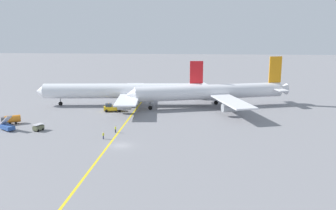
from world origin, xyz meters
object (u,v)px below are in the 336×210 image
airliner_being_pushed (212,92)px  ground_crew_wing_walker_right (103,135)px  gse_fuel_bowser_stubby (11,119)px  airliner_at_gate_left (125,91)px  pushback_tug (112,108)px  gse_stair_truck_yellow (7,126)px  gse_baggage_cart_trailing (38,127)px  ground_crew_ramp_agent_by_cones (115,129)px

airliner_being_pushed → ground_crew_wing_walker_right: airliner_being_pushed is taller
airliner_being_pushed → ground_crew_wing_walker_right: (-26.56, -38.25, -4.16)m
gse_fuel_bowser_stubby → ground_crew_wing_walker_right: gse_fuel_bowser_stubby is taller
airliner_being_pushed → airliner_at_gate_left: bearing=179.7°
airliner_being_pushed → pushback_tug: size_ratio=6.20×
gse_stair_truck_yellow → gse_baggage_cart_trailing: size_ratio=1.54×
airliner_at_gate_left → ground_crew_ramp_agent_by_cones: airliner_at_gate_left is taller
pushback_tug → gse_fuel_bowser_stubby: bearing=-143.3°
gse_fuel_bowser_stubby → gse_stair_truck_yellow: bearing=-69.5°
gse_fuel_bowser_stubby → ground_crew_ramp_agent_by_cones: (30.31, -5.67, -0.45)m
gse_fuel_bowser_stubby → airliner_being_pushed: bearing=26.1°
gse_stair_truck_yellow → ground_crew_ramp_agent_by_cones: 28.12m
airliner_being_pushed → gse_stair_truck_yellow: (-53.03, -32.92, -3.98)m
gse_stair_truck_yellow → gse_fuel_bowser_stubby: size_ratio=0.94×
airliner_being_pushed → ground_crew_wing_walker_right: size_ratio=33.15×
airliner_being_pushed → gse_stair_truck_yellow: 62.54m
airliner_at_gate_left → gse_baggage_cart_trailing: (-15.68, -32.82, -4.00)m
airliner_being_pushed → gse_baggage_cart_trailing: 55.67m
airliner_at_gate_left → gse_fuel_bowser_stubby: size_ratio=11.38×
pushback_tug → airliner_being_pushed: bearing=16.5°
ground_crew_ramp_agent_by_cones → airliner_being_pushed: bearing=52.7°
gse_stair_truck_yellow → ground_crew_wing_walker_right: size_ratio=2.96×
pushback_tug → gse_fuel_bowser_stubby: 29.73m
airliner_at_gate_left → airliner_being_pushed: airliner_being_pushed is taller
airliner_being_pushed → ground_crew_ramp_agent_by_cones: size_ratio=31.85×
pushback_tug → ground_crew_ramp_agent_by_cones: size_ratio=5.14×
airliner_being_pushed → gse_stair_truck_yellow: size_ratio=11.19×
gse_stair_truck_yellow → airliner_at_gate_left: bearing=54.2°
gse_stair_truck_yellow → ground_crew_ramp_agent_by_cones: size_ratio=2.85×
gse_fuel_bowser_stubby → airliner_at_gate_left: bearing=46.3°
pushback_tug → gse_fuel_bowser_stubby: size_ratio=1.69×
airliner_being_pushed → pushback_tug: airliner_being_pushed is taller
airliner_at_gate_left → ground_crew_wing_walker_right: size_ratio=35.95×
gse_baggage_cart_trailing → airliner_being_pushed: bearing=36.0°
airliner_being_pushed → gse_stair_truck_yellow: bearing=-148.2°
ground_crew_ramp_agent_by_cones → ground_crew_wing_walker_right: bearing=-106.7°
airliner_at_gate_left → gse_fuel_bowser_stubby: (-26.02, -27.22, -3.53)m
airliner_at_gate_left → ground_crew_wing_walker_right: 38.71m
gse_baggage_cart_trailing → ground_crew_wing_walker_right: gse_baggage_cart_trailing is taller
airliner_being_pushed → ground_crew_ramp_agent_by_cones: bearing=-127.3°
ground_crew_wing_walker_right → pushback_tug: bearing=99.5°
pushback_tug → gse_stair_truck_yellow: size_ratio=1.81×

